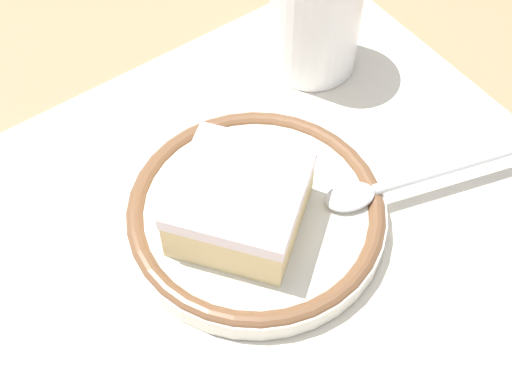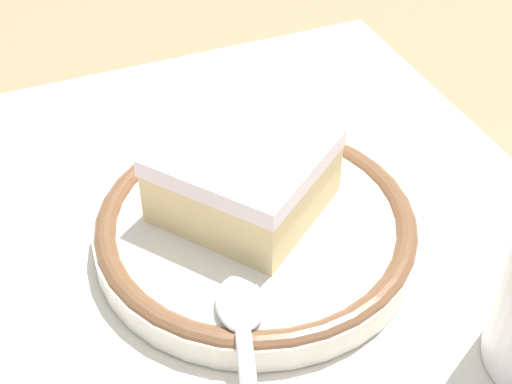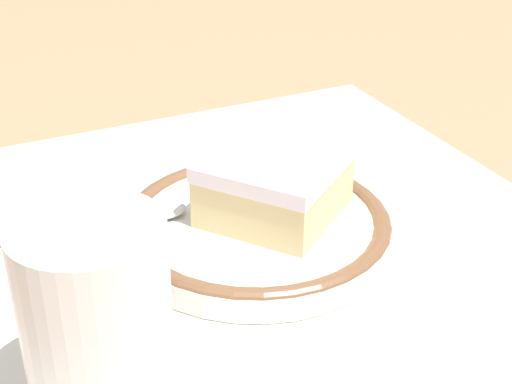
{
  "view_description": "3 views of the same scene",
  "coord_description": "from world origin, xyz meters",
  "px_view_note": "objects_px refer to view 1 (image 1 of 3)",
  "views": [
    {
      "loc": [
        0.17,
        0.21,
        0.42
      ],
      "look_at": [
        0.01,
        -0.02,
        0.04
      ],
      "focal_mm": 51.27,
      "sensor_mm": 36.0,
      "label": 1
    },
    {
      "loc": [
        -0.27,
        0.09,
        0.29
      ],
      "look_at": [
        0.01,
        -0.02,
        0.04
      ],
      "focal_mm": 51.88,
      "sensor_mm": 36.0,
      "label": 2
    },
    {
      "loc": [
        -0.18,
        -0.4,
        0.27
      ],
      "look_at": [
        0.01,
        -0.02,
        0.04
      ],
      "focal_mm": 53.65,
      "sensor_mm": 36.0,
      "label": 3
    }
  ],
  "objects_px": {
    "cup": "(315,19)",
    "plate": "(256,214)",
    "cake_slice": "(240,203)",
    "spoon": "(394,184)"
  },
  "relations": [
    {
      "from": "cup",
      "to": "plate",
      "type": "bearing_deg",
      "value": 38.1
    },
    {
      "from": "plate",
      "to": "cake_slice",
      "type": "xyz_separation_m",
      "value": [
        0.01,
        0.0,
        0.03
      ]
    },
    {
      "from": "plate",
      "to": "spoon",
      "type": "distance_m",
      "value": 0.1
    },
    {
      "from": "cake_slice",
      "to": "spoon",
      "type": "relative_size",
      "value": 0.81
    },
    {
      "from": "cake_slice",
      "to": "cup",
      "type": "height_order",
      "value": "cup"
    },
    {
      "from": "cake_slice",
      "to": "spoon",
      "type": "distance_m",
      "value": 0.11
    },
    {
      "from": "spoon",
      "to": "cup",
      "type": "relative_size",
      "value": 1.4
    },
    {
      "from": "spoon",
      "to": "cup",
      "type": "bearing_deg",
      "value": -106.5
    },
    {
      "from": "spoon",
      "to": "cup",
      "type": "xyz_separation_m",
      "value": [
        -0.04,
        -0.14,
        0.02
      ]
    },
    {
      "from": "plate",
      "to": "cake_slice",
      "type": "bearing_deg",
      "value": 6.36
    }
  ]
}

